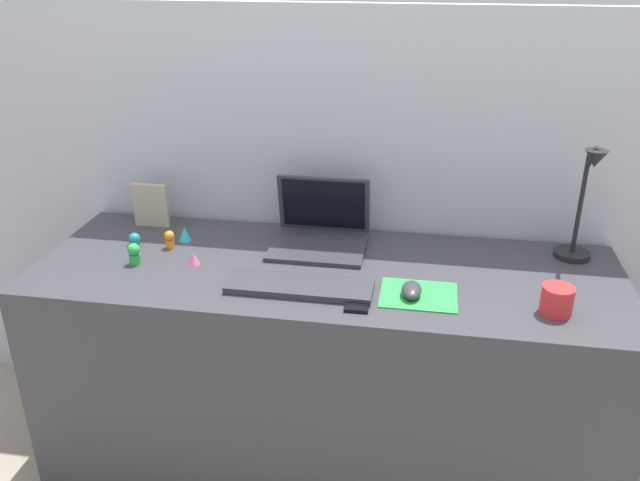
# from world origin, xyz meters

# --- Properties ---
(ground_plane) EXTENTS (6.00, 6.00, 0.00)m
(ground_plane) POSITION_xyz_m (0.00, 0.00, 0.00)
(ground_plane) COLOR gray
(back_wall) EXTENTS (2.96, 0.05, 1.47)m
(back_wall) POSITION_xyz_m (0.00, 0.35, 0.73)
(back_wall) COLOR #B2B7C1
(back_wall) RESTS_ON ground_plane
(desk) EXTENTS (1.76, 0.61, 0.74)m
(desk) POSITION_xyz_m (0.00, 0.00, 0.37)
(desk) COLOR #38383D
(desk) RESTS_ON ground_plane
(laptop) EXTENTS (0.30, 0.26, 0.21)m
(laptop) POSITION_xyz_m (-0.05, 0.17, 0.79)
(laptop) COLOR #333338
(laptop) RESTS_ON desk
(keyboard) EXTENTS (0.41, 0.13, 0.02)m
(keyboard) POSITION_xyz_m (-0.05, -0.14, 0.75)
(keyboard) COLOR #333338
(keyboard) RESTS_ON desk
(mousepad) EXTENTS (0.21, 0.17, 0.00)m
(mousepad) POSITION_xyz_m (0.28, -0.12, 0.74)
(mousepad) COLOR green
(mousepad) RESTS_ON desk
(mouse) EXTENTS (0.06, 0.10, 0.03)m
(mouse) POSITION_xyz_m (0.26, -0.13, 0.76)
(mouse) COLOR #333338
(mouse) RESTS_ON mousepad
(cell_phone) EXTENTS (0.07, 0.13, 0.01)m
(cell_phone) POSITION_xyz_m (0.12, -0.18, 0.74)
(cell_phone) COLOR black
(cell_phone) RESTS_ON desk
(desk_lamp) EXTENTS (0.11, 0.16, 0.37)m
(desk_lamp) POSITION_xyz_m (0.74, 0.17, 0.91)
(desk_lamp) COLOR black
(desk_lamp) RESTS_ON desk
(picture_frame) EXTENTS (0.12, 0.02, 0.15)m
(picture_frame) POSITION_xyz_m (-0.64, 0.22, 0.81)
(picture_frame) COLOR #B2A58C
(picture_frame) RESTS_ON desk
(coffee_mug) EXTENTS (0.08, 0.08, 0.08)m
(coffee_mug) POSITION_xyz_m (0.64, -0.15, 0.78)
(coffee_mug) COLOR red
(coffee_mug) RESTS_ON desk
(toy_figurine_orange) EXTENTS (0.03, 0.03, 0.06)m
(toy_figurine_orange) POSITION_xyz_m (-0.51, 0.06, 0.77)
(toy_figurine_orange) COLOR orange
(toy_figurine_orange) RESTS_ON desk
(toy_figurine_pink) EXTENTS (0.04, 0.04, 0.04)m
(toy_figurine_pink) POSITION_xyz_m (-0.40, -0.04, 0.76)
(toy_figurine_pink) COLOR pink
(toy_figurine_pink) RESTS_ON desk
(toy_figurine_green) EXTENTS (0.04, 0.04, 0.07)m
(toy_figurine_green) POSITION_xyz_m (-0.58, -0.07, 0.78)
(toy_figurine_green) COLOR green
(toy_figurine_green) RESTS_ON desk
(toy_figurine_teal) EXTENTS (0.04, 0.04, 0.04)m
(toy_figurine_teal) POSITION_xyz_m (-0.63, 0.06, 0.76)
(toy_figurine_teal) COLOR teal
(toy_figurine_teal) RESTS_ON desk
(toy_figurine_cyan) EXTENTS (0.04, 0.04, 0.05)m
(toy_figurine_cyan) POSITION_xyz_m (-0.49, 0.12, 0.76)
(toy_figurine_cyan) COLOR #28B7CC
(toy_figurine_cyan) RESTS_ON desk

